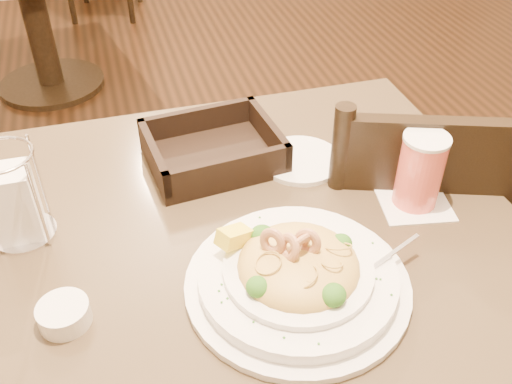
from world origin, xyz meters
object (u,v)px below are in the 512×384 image
object	(u,v)px
dining_chair_near	(403,245)
side_plate	(300,160)
napkin_caddy	(14,201)
butter_ramekin	(64,314)
main_table	(259,330)
bread_basket	(213,152)
pasta_bowl	(297,273)
drink_glass	(420,171)

from	to	relation	value
dining_chair_near	side_plate	world-z (taller)	dining_chair_near
napkin_caddy	butter_ramekin	xyz separation A→B (m)	(0.06, -0.21, -0.05)
main_table	napkin_caddy	xyz separation A→B (m)	(-0.37, 0.11, 0.31)
bread_basket	pasta_bowl	bearing A→B (deg)	-82.04
drink_glass	butter_ramekin	world-z (taller)	drink_glass
pasta_bowl	napkin_caddy	size ratio (longest dim) A/B	2.26
main_table	dining_chair_near	xyz separation A→B (m)	(0.39, 0.16, -0.03)
pasta_bowl	napkin_caddy	distance (m)	0.46
drink_glass	butter_ramekin	size ratio (longest dim) A/B	1.92
main_table	bread_basket	xyz separation A→B (m)	(-0.03, 0.23, 0.27)
pasta_bowl	dining_chair_near	bearing A→B (deg)	36.94
pasta_bowl	drink_glass	size ratio (longest dim) A/B	2.64
napkin_caddy	butter_ramekin	bearing A→B (deg)	-73.62
pasta_bowl	bread_basket	distance (m)	0.35
napkin_caddy	side_plate	size ratio (longest dim) A/B	1.03
napkin_caddy	dining_chair_near	bearing A→B (deg)	3.26
pasta_bowl	butter_ramekin	size ratio (longest dim) A/B	5.05
dining_chair_near	napkin_caddy	size ratio (longest dim) A/B	5.71
side_plate	butter_ramekin	bearing A→B (deg)	-148.57
main_table	dining_chair_near	bearing A→B (deg)	22.00
dining_chair_near	napkin_caddy	bearing A→B (deg)	23.02
bread_basket	butter_ramekin	xyz separation A→B (m)	(-0.28, -0.32, -0.01)
side_plate	drink_glass	bearing A→B (deg)	-48.01
main_table	side_plate	world-z (taller)	side_plate
side_plate	pasta_bowl	bearing A→B (deg)	-110.46
pasta_bowl	bread_basket	xyz separation A→B (m)	(-0.05, 0.35, -0.01)
dining_chair_near	drink_glass	bearing A→B (deg)	74.22
main_table	side_plate	distance (m)	0.34
main_table	side_plate	bearing A→B (deg)	53.22
bread_basket	napkin_caddy	distance (m)	0.37
pasta_bowl	main_table	bearing A→B (deg)	101.27
main_table	napkin_caddy	size ratio (longest dim) A/B	5.53
napkin_caddy	drink_glass	bearing A→B (deg)	-8.85
pasta_bowl	drink_glass	distance (m)	0.30
butter_ramekin	side_plate	bearing A→B (deg)	31.43
pasta_bowl	butter_ramekin	xyz separation A→B (m)	(-0.33, 0.03, -0.01)
pasta_bowl	side_plate	distance (m)	0.32
bread_basket	napkin_caddy	size ratio (longest dim) A/B	1.60
side_plate	main_table	bearing A→B (deg)	-126.78
dining_chair_near	bread_basket	bearing A→B (deg)	9.99
bread_basket	side_plate	distance (m)	0.17
pasta_bowl	side_plate	world-z (taller)	pasta_bowl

